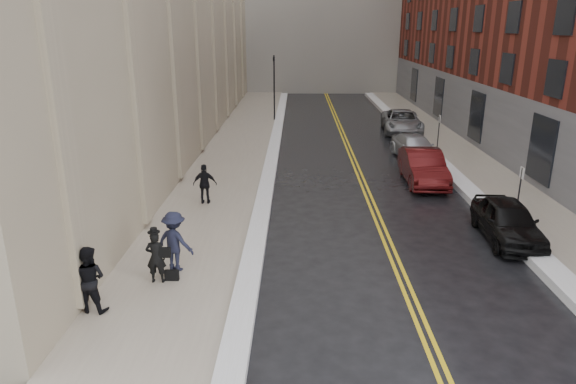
{
  "coord_description": "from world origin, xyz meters",
  "views": [
    {
      "loc": [
        -0.77,
        -11.14,
        7.4
      ],
      "look_at": [
        -1.09,
        6.69,
        1.6
      ],
      "focal_mm": 32.0,
      "sensor_mm": 36.0,
      "label": 1
    }
  ],
  "objects_px": {
    "car_maroon": "(423,167)",
    "pedestrian_b": "(175,241)",
    "car_silver_far": "(402,121)",
    "pedestrian_a": "(89,279)",
    "pedestrian_c": "(205,184)",
    "car_silver_near": "(415,148)",
    "pedestrian_main": "(156,257)",
    "car_black": "(508,221)"
  },
  "relations": [
    {
      "from": "car_maroon",
      "to": "car_silver_far",
      "type": "distance_m",
      "value": 12.68
    },
    {
      "from": "pedestrian_c",
      "to": "car_silver_near",
      "type": "bearing_deg",
      "value": -143.48
    },
    {
      "from": "pedestrian_a",
      "to": "pedestrian_b",
      "type": "bearing_deg",
      "value": -117.31
    },
    {
      "from": "pedestrian_main",
      "to": "car_silver_far",
      "type": "bearing_deg",
      "value": -119.45
    },
    {
      "from": "pedestrian_a",
      "to": "pedestrian_b",
      "type": "height_order",
      "value": "pedestrian_b"
    },
    {
      "from": "car_silver_near",
      "to": "pedestrian_c",
      "type": "bearing_deg",
      "value": -149.4
    },
    {
      "from": "car_silver_far",
      "to": "pedestrian_main",
      "type": "xyz_separation_m",
      "value": [
        -11.68,
        -23.34,
        0.15
      ]
    },
    {
      "from": "car_black",
      "to": "pedestrian_c",
      "type": "distance_m",
      "value": 11.96
    },
    {
      "from": "car_black",
      "to": "car_silver_far",
      "type": "bearing_deg",
      "value": 92.66
    },
    {
      "from": "car_black",
      "to": "pedestrian_a",
      "type": "relative_size",
      "value": 2.35
    },
    {
      "from": "car_maroon",
      "to": "pedestrian_main",
      "type": "xyz_separation_m",
      "value": [
        -10.29,
        -10.74,
        0.13
      ]
    },
    {
      "from": "car_silver_near",
      "to": "pedestrian_b",
      "type": "relative_size",
      "value": 2.45
    },
    {
      "from": "pedestrian_b",
      "to": "pedestrian_a",
      "type": "bearing_deg",
      "value": 76.82
    },
    {
      "from": "car_black",
      "to": "pedestrian_main",
      "type": "bearing_deg",
      "value": -159.81
    },
    {
      "from": "car_maroon",
      "to": "pedestrian_a",
      "type": "distance_m",
      "value": 16.97
    },
    {
      "from": "pedestrian_main",
      "to": "pedestrian_c",
      "type": "bearing_deg",
      "value": -94.65
    },
    {
      "from": "car_maroon",
      "to": "car_silver_near",
      "type": "height_order",
      "value": "car_maroon"
    },
    {
      "from": "pedestrian_a",
      "to": "car_silver_far",
      "type": "bearing_deg",
      "value": -109.52
    },
    {
      "from": "car_silver_far",
      "to": "pedestrian_a",
      "type": "distance_m",
      "value": 28.15
    },
    {
      "from": "car_maroon",
      "to": "pedestrian_b",
      "type": "height_order",
      "value": "pedestrian_b"
    },
    {
      "from": "car_black",
      "to": "car_silver_far",
      "type": "distance_m",
      "value": 19.65
    },
    {
      "from": "car_maroon",
      "to": "pedestrian_b",
      "type": "xyz_separation_m",
      "value": [
        -9.91,
        -9.96,
        0.29
      ]
    },
    {
      "from": "pedestrian_main",
      "to": "pedestrian_c",
      "type": "xyz_separation_m",
      "value": [
        0.22,
        7.09,
        0.06
      ]
    },
    {
      "from": "car_silver_near",
      "to": "car_silver_far",
      "type": "relative_size",
      "value": 0.82
    },
    {
      "from": "car_black",
      "to": "pedestrian_main",
      "type": "height_order",
      "value": "pedestrian_main"
    },
    {
      "from": "pedestrian_b",
      "to": "car_maroon",
      "type": "bearing_deg",
      "value": -112.75
    },
    {
      "from": "pedestrian_main",
      "to": "pedestrian_c",
      "type": "height_order",
      "value": "pedestrian_c"
    },
    {
      "from": "car_black",
      "to": "pedestrian_a",
      "type": "xyz_separation_m",
      "value": [
        -13.0,
        -5.31,
        0.33
      ]
    },
    {
      "from": "car_black",
      "to": "pedestrian_main",
      "type": "xyz_separation_m",
      "value": [
        -11.68,
        -3.69,
        0.21
      ]
    },
    {
      "from": "car_black",
      "to": "car_maroon",
      "type": "distance_m",
      "value": 7.19
    },
    {
      "from": "car_black",
      "to": "pedestrian_b",
      "type": "height_order",
      "value": "pedestrian_b"
    },
    {
      "from": "car_silver_near",
      "to": "car_silver_far",
      "type": "height_order",
      "value": "car_silver_far"
    },
    {
      "from": "car_silver_far",
      "to": "pedestrian_b",
      "type": "bearing_deg",
      "value": -111.84
    },
    {
      "from": "car_black",
      "to": "car_silver_near",
      "type": "xyz_separation_m",
      "value": [
        -0.75,
        11.81,
        -0.06
      ]
    },
    {
      "from": "pedestrian_main",
      "to": "pedestrian_b",
      "type": "xyz_separation_m",
      "value": [
        0.38,
        0.78,
        0.16
      ]
    },
    {
      "from": "pedestrian_main",
      "to": "pedestrian_a",
      "type": "height_order",
      "value": "pedestrian_a"
    },
    {
      "from": "car_maroon",
      "to": "pedestrian_main",
      "type": "relative_size",
      "value": 3.12
    },
    {
      "from": "pedestrian_main",
      "to": "pedestrian_c",
      "type": "distance_m",
      "value": 7.09
    },
    {
      "from": "car_silver_far",
      "to": "pedestrian_b",
      "type": "distance_m",
      "value": 25.23
    },
    {
      "from": "car_black",
      "to": "pedestrian_b",
      "type": "bearing_deg",
      "value": -162.91
    },
    {
      "from": "car_silver_far",
      "to": "pedestrian_b",
      "type": "height_order",
      "value": "pedestrian_b"
    },
    {
      "from": "pedestrian_a",
      "to": "pedestrian_b",
      "type": "relative_size",
      "value": 0.96
    }
  ]
}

